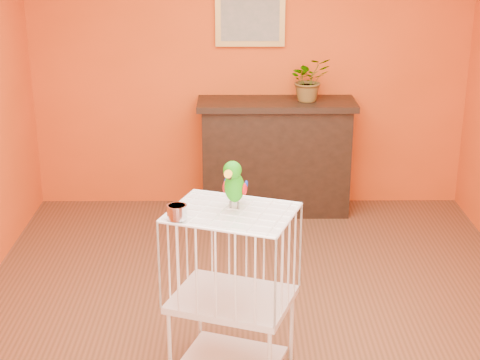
{
  "coord_description": "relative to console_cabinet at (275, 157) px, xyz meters",
  "views": [
    {
      "loc": [
        -0.13,
        -4.39,
        2.58
      ],
      "look_at": [
        -0.11,
        -0.49,
        1.19
      ],
      "focal_mm": 55.0,
      "sensor_mm": 36.0,
      "label": 1
    }
  ],
  "objects": [
    {
      "name": "ground",
      "position": [
        -0.23,
        -2.0,
        -0.53
      ],
      "size": [
        4.5,
        4.5,
        0.0
      ],
      "primitive_type": "plane",
      "color": "brown",
      "rests_on": "ground"
    },
    {
      "name": "room_shell",
      "position": [
        -0.23,
        -2.0,
        1.06
      ],
      "size": [
        4.5,
        4.5,
        4.5
      ],
      "color": "#E34E15",
      "rests_on": "ground"
    },
    {
      "name": "console_cabinet",
      "position": [
        0.0,
        0.0,
        0.0
      ],
      "size": [
        1.41,
        0.51,
        1.05
      ],
      "color": "black",
      "rests_on": "ground"
    },
    {
      "name": "potted_plant",
      "position": [
        0.28,
        0.06,
        0.68
      ],
      "size": [
        0.45,
        0.47,
        0.3
      ],
      "primitive_type": "imported",
      "rotation": [
        0.0,
        0.0,
        0.28
      ],
      "color": "#26722D",
      "rests_on": "console_cabinet"
    },
    {
      "name": "framed_picture",
      "position": [
        -0.23,
        0.21,
        1.22
      ],
      "size": [
        0.62,
        0.04,
        0.5
      ],
      "color": "#B79041",
      "rests_on": "room_shell"
    },
    {
      "name": "birdcage",
      "position": [
        -0.39,
        -2.6,
        0.01
      ],
      "size": [
        0.81,
        0.71,
        1.04
      ],
      "rotation": [
        0.0,
        0.0,
        -0.34
      ],
      "color": "silver",
      "rests_on": "ground"
    },
    {
      "name": "feed_cup",
      "position": [
        -0.68,
        -2.71,
        0.56
      ],
      "size": [
        0.11,
        0.11,
        0.08
      ],
      "primitive_type": "cylinder",
      "color": "silver",
      "rests_on": "birdcage"
    },
    {
      "name": "parrot",
      "position": [
        -0.37,
        -2.54,
        0.66
      ],
      "size": [
        0.16,
        0.26,
        0.29
      ],
      "rotation": [
        0.0,
        0.0,
        -0.33
      ],
      "color": "#59544C",
      "rests_on": "birdcage"
    }
  ]
}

